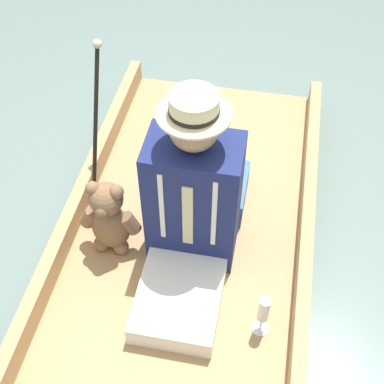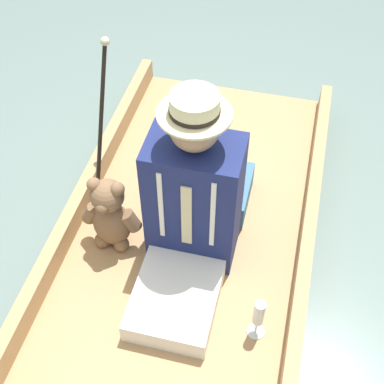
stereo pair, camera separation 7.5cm
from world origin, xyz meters
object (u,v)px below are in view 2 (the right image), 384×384
object	(u,v)px
seated_person	(191,210)
walking_cane	(101,113)
wine_glass	(259,315)
teddy_bear	(110,215)

from	to	relation	value
seated_person	walking_cane	world-z (taller)	seated_person
seated_person	wine_glass	xyz separation A→B (m)	(-0.36, 0.32, -0.19)
seated_person	wine_glass	world-z (taller)	seated_person
walking_cane	seated_person	bearing A→B (deg)	143.90
wine_glass	walking_cane	world-z (taller)	walking_cane
seated_person	teddy_bear	size ratio (longest dim) A/B	2.14
seated_person	walking_cane	distance (m)	0.66
seated_person	teddy_bear	distance (m)	0.40
wine_glass	teddy_bear	bearing A→B (deg)	-22.87
wine_glass	walking_cane	distance (m)	1.17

